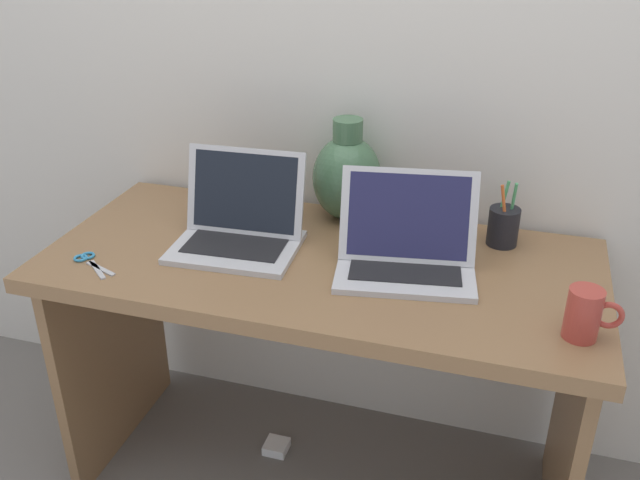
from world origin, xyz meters
The scene contains 10 objects.
ground_plane centered at (0.00, 0.00, 0.00)m, with size 6.00×6.00×0.00m, color slate.
back_wall centered at (0.00, 0.35, 1.20)m, with size 4.40×0.04×2.40m, color silver.
desk centered at (0.00, 0.00, 0.57)m, with size 1.36×0.62×0.73m.
laptop_left centered at (-0.22, 0.02, 0.79)m, with size 0.32×0.26×0.23m.
laptop_right centered at (0.21, 0.01, 0.79)m, with size 0.36×0.28×0.23m.
green_vase centered at (0.00, 0.25, 0.85)m, with size 0.19×0.19×0.28m.
coffee_mug centered at (0.60, -0.17, 0.79)m, with size 0.11×0.07×0.11m.
pen_cup centered at (0.42, 0.21, 0.78)m, with size 0.08×0.08×0.17m.
scissors centered at (-0.53, -0.18, 0.74)m, with size 0.14×0.11×0.01m.
power_brick centered at (-0.16, 0.06, 0.01)m, with size 0.07×0.07×0.03m, color white.
Camera 1 is at (0.44, -1.44, 1.55)m, focal length 39.09 mm.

